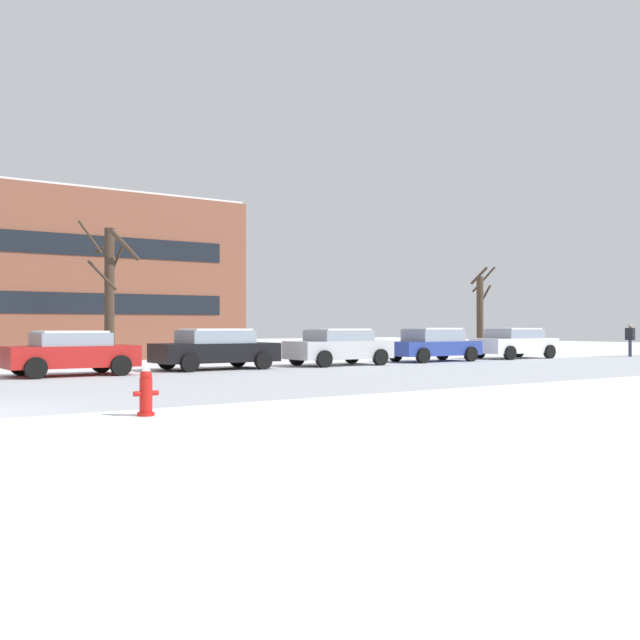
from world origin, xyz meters
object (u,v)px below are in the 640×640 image
Objects in this scene: parked_car_red at (71,352)px; pedestrian_crossing at (630,337)px; fire_hydrant at (146,392)px; parked_car_white at (514,343)px; parked_car_black at (215,348)px; parked_car_silver at (339,346)px; parked_car_blue at (433,344)px.

pedestrian_crossing is at bearing -3.42° from parked_car_red.
parked_car_white is (22.57, 11.25, 0.32)m from fire_hydrant.
pedestrian_crossing reaches higher than fire_hydrant.
parked_car_black is 1.06× the size of parked_car_silver.
parked_car_red is 27.13m from pedestrian_crossing.
parked_car_blue reaches higher than parked_car_white.
parked_car_silver is 16.86m from pedestrian_crossing.
parked_car_blue is (5.15, 0.17, -0.00)m from parked_car_silver.
parked_car_blue reaches higher than parked_car_silver.
parked_car_black is at bearing 174.81° from pedestrian_crossing.
parked_car_red is (1.97, 11.07, 0.30)m from fire_hydrant.
fire_hydrant is 16.56m from parked_car_silver.
parked_car_black is at bearing 4.15° from parked_car_red.
pedestrian_crossing reaches higher than parked_car_red.
parked_car_black is 15.46m from parked_car_white.
parked_car_black is at bearing 176.29° from parked_car_silver.
parked_car_red is 2.38× the size of pedestrian_crossing.
parked_car_blue is at bearing 179.72° from parked_car_white.
pedestrian_crossing is at bearing 18.02° from fire_hydrant.
fire_hydrant is 0.20× the size of parked_car_silver.
parked_car_blue is 2.57× the size of pedestrian_crossing.
parked_car_red is at bearing -179.24° from parked_car_blue.
parked_car_silver is 0.98× the size of parked_car_white.
parked_car_silver is at bearing -178.16° from parked_car_blue.
parked_car_blue is (15.46, 0.20, 0.02)m from parked_car_red.
fire_hydrant is at bearing -161.98° from pedestrian_crossing.
parked_car_silver is at bearing 0.22° from parked_car_red.
parked_car_black is 22.02m from pedestrian_crossing.
parked_car_white is at bearing -0.28° from parked_car_blue.
parked_car_red is 0.92× the size of parked_car_blue.
parked_car_silver is at bearing 42.16° from fire_hydrant.
parked_car_blue is at bearing 171.08° from pedestrian_crossing.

